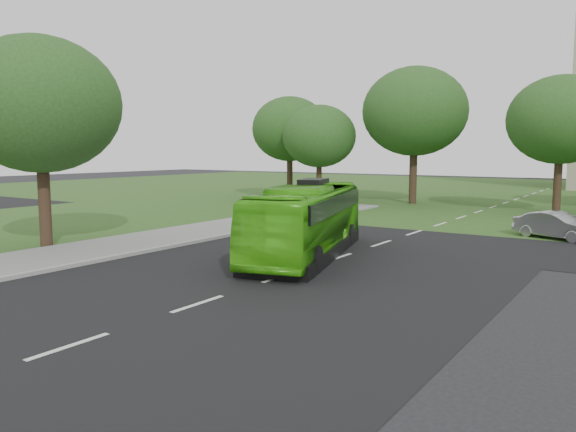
% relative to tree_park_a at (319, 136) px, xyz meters
% --- Properties ---
extents(ground, '(160.00, 160.00, 0.00)m').
position_rel_tree_park_a_xyz_m(ground, '(12.81, -26.19, -5.31)').
color(ground, black).
rests_on(ground, ground).
extents(street_surfaces, '(120.00, 120.00, 0.15)m').
position_rel_tree_park_a_xyz_m(street_surfaces, '(12.43, -3.44, -5.28)').
color(street_surfaces, black).
rests_on(street_surfaces, ground).
extents(tree_park_a, '(5.89, 5.89, 7.82)m').
position_rel_tree_park_a_xyz_m(tree_park_a, '(0.00, 0.00, 0.00)').
color(tree_park_a, black).
rests_on(tree_park_a, ground).
extents(tree_park_b, '(8.12, 8.12, 10.65)m').
position_rel_tree_park_a_xyz_m(tree_park_b, '(6.78, 3.08, 1.87)').
color(tree_park_b, black).
rests_on(tree_park_b, ground).
extents(tree_park_c, '(6.84, 6.84, 9.09)m').
position_rel_tree_park_a_xyz_m(tree_park_c, '(17.37, 1.69, 0.86)').
color(tree_park_c, black).
rests_on(tree_park_c, ground).
extents(tree_park_f, '(6.66, 6.66, 8.89)m').
position_rel_tree_park_a_xyz_m(tree_park_f, '(-4.38, 2.33, 0.74)').
color(tree_park_f, black).
rests_on(tree_park_f, ground).
extents(tree_side_near, '(6.73, 6.73, 8.94)m').
position_rel_tree_park_a_xyz_m(tree_side_near, '(1.18, -25.11, 0.76)').
color(tree_side_near, black).
rests_on(tree_side_near, ground).
extents(bus, '(5.12, 10.34, 2.81)m').
position_rel_tree_park_a_xyz_m(bus, '(11.50, -20.45, -3.90)').
color(bus, '#45BA14').
rests_on(bus, ground).
extents(sedan, '(4.13, 2.75, 1.29)m').
position_rel_tree_park_a_xyz_m(sedan, '(19.12, -10.28, -4.66)').
color(sedan, '#A0A0A4').
rests_on(sedan, ground).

